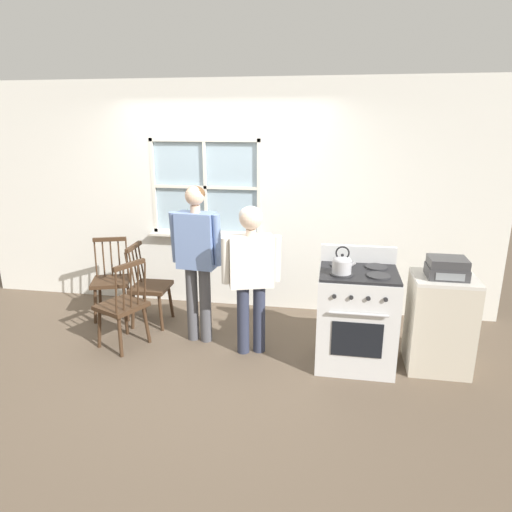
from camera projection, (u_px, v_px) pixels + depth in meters
ground_plane at (195, 356)px, 4.51m from camera, size 16.00×16.00×0.00m
wall_back at (227, 199)px, 5.45m from camera, size 6.40×0.16×2.70m
chair_by_window at (149, 287)px, 5.14m from camera, size 0.41×0.43×0.92m
chair_near_wall at (123, 306)px, 4.60m from camera, size 0.54×0.55×0.92m
chair_center_cluster at (111, 281)px, 5.33m from camera, size 0.53×0.51×0.92m
person_elderly_left at (197, 251)px, 4.58m from camera, size 0.54×0.25×1.63m
person_teen_center at (251, 265)px, 4.35m from camera, size 0.57×0.33×1.48m
stove at (356, 317)px, 4.27m from camera, size 0.71×0.68×1.08m
kettle at (342, 264)px, 4.02m from camera, size 0.21×0.17×0.25m
potted_plant at (188, 227)px, 5.54m from camera, size 0.13×0.13×0.33m
side_counter at (440, 323)px, 4.20m from camera, size 0.55×0.50×0.90m
stereo at (447, 268)px, 4.02m from camera, size 0.34×0.29×0.18m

